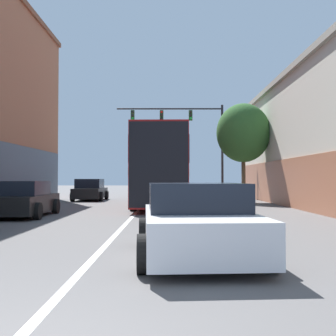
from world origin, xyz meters
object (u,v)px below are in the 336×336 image
(parked_car_left_far, at_px, (23,200))
(street_tree_near, at_px, (244,133))
(bus, at_px, (164,166))
(parked_car_left_near, at_px, (91,190))
(hatchback_foreground, at_px, (198,221))
(traffic_signal_gantry, at_px, (189,129))

(parked_car_left_far, xyz_separation_m, street_tree_near, (10.24, 9.38, 3.64))
(bus, relative_size, parked_car_left_far, 3.04)
(parked_car_left_near, height_order, parked_car_left_far, parked_car_left_near)
(hatchback_foreground, xyz_separation_m, parked_car_left_near, (-5.71, 18.73, 0.02))
(parked_car_left_near, xyz_separation_m, parked_car_left_far, (-0.37, -11.13, -0.02))
(hatchback_foreground, xyz_separation_m, street_tree_near, (4.15, 16.99, 3.63))
(parked_car_left_near, bearing_deg, parked_car_left_far, 177.64)
(bus, bearing_deg, traffic_signal_gantry, -10.52)
(traffic_signal_gantry, distance_m, street_tree_near, 6.88)
(traffic_signal_gantry, height_order, street_tree_near, traffic_signal_gantry)
(bus, xyz_separation_m, parked_car_left_far, (-5.28, -6.43, -1.47))
(parked_car_left_near, xyz_separation_m, street_tree_near, (9.86, -1.74, 3.62))
(parked_car_left_far, relative_size, street_tree_near, 0.64)
(bus, bearing_deg, hatchback_foreground, -175.70)
(parked_car_left_near, relative_size, street_tree_near, 0.64)
(parked_car_left_far, xyz_separation_m, traffic_signal_gantry, (7.12, 15.43, 4.69))
(parked_car_left_far, bearing_deg, hatchback_foreground, -142.54)
(parked_car_left_near, height_order, street_tree_near, street_tree_near)
(traffic_signal_gantry, relative_size, street_tree_near, 1.35)
(bus, height_order, traffic_signal_gantry, traffic_signal_gantry)
(bus, distance_m, parked_car_left_far, 8.45)
(parked_car_left_near, distance_m, parked_car_left_far, 11.13)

